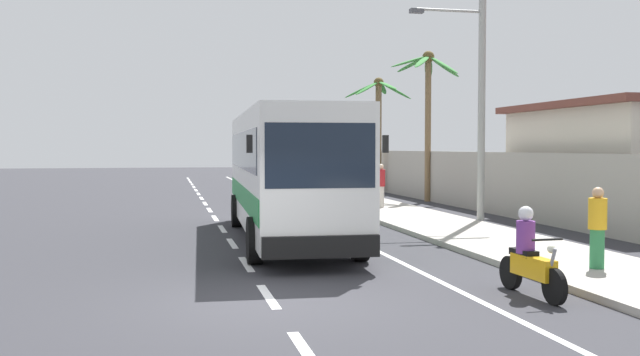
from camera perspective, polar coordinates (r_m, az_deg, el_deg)
ground_plane at (r=11.84m, az=-3.94°, el=-9.96°), size 160.00×160.00×0.00m
sidewalk_kerb at (r=23.18m, az=9.25°, el=-3.69°), size 3.20×90.00×0.14m
lane_markings at (r=26.42m, az=-4.23°, el=-3.05°), size 3.53×71.00×0.01m
boundary_wall at (r=28.27m, az=13.46°, el=-0.35°), size 0.24×60.00×2.38m
coach_bus_foreground at (r=19.44m, az=-2.79°, el=0.71°), size 3.18×11.44×3.75m
motorcycle_beside_bus at (r=27.81m, az=0.17°, el=-1.46°), size 0.56×1.96×1.56m
motorcycle_trailing at (r=12.65m, az=16.63°, el=-6.33°), size 0.56×1.96×1.54m
pedestrian_near_kerb at (r=28.33m, az=4.94°, el=-0.54°), size 0.36×0.36×1.75m
pedestrian_midwalk at (r=15.06m, az=21.55°, el=-3.64°), size 0.36×0.36×1.63m
utility_pole_mid at (r=24.05m, az=12.77°, el=7.96°), size 3.74×0.24×9.01m
palm_nearest at (r=40.01m, az=4.77°, el=5.17°), size 3.80×4.01×6.50m
palm_second at (r=33.74m, az=8.70°, el=6.82°), size 3.59×3.19×7.09m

